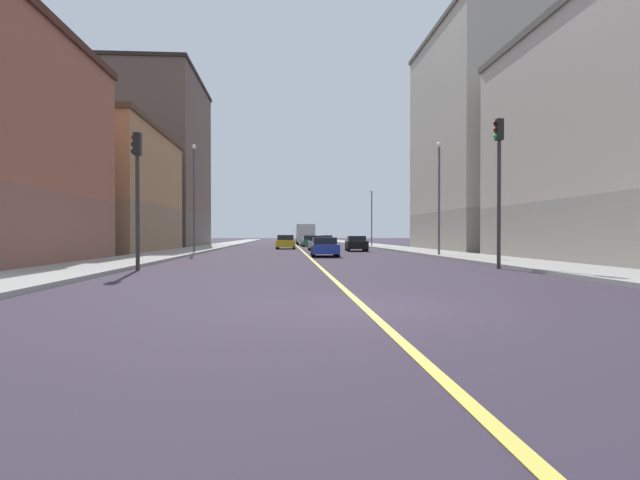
{
  "coord_description": "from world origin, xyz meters",
  "views": [
    {
      "loc": [
        -1.58,
        -10.22,
        1.46
      ],
      "look_at": [
        1.29,
        31.11,
        1.01
      ],
      "focal_mm": 28.7,
      "sensor_mm": 36.0,
      "label": 1
    }
  ],
  "objects_px": {
    "building_left_near": "(634,138)",
    "car_blue": "(325,247)",
    "building_left_mid": "(483,141)",
    "street_lamp_left_near": "(439,187)",
    "building_right_midblock": "(104,190)",
    "car_green": "(309,241)",
    "street_lamp_left_far": "(372,212)",
    "building_right_distant": "(161,163)",
    "traffic_light_left_near": "(499,173)",
    "car_black": "(356,244)",
    "car_maroon": "(326,240)",
    "car_yellow": "(286,242)",
    "car_silver": "(317,243)",
    "traffic_light_right_near": "(137,181)",
    "street_lamp_right_near": "(194,188)",
    "box_truck": "(305,234)"
  },
  "relations": [
    {
      "from": "building_left_near",
      "to": "car_black",
      "type": "xyz_separation_m",
      "value": [
        -11.68,
        19.48,
        -5.77
      ]
    },
    {
      "from": "car_maroon",
      "to": "car_blue",
      "type": "bearing_deg",
      "value": -94.88
    },
    {
      "from": "building_left_near",
      "to": "building_left_mid",
      "type": "xyz_separation_m",
      "value": [
        0.0,
        20.03,
        3.53
      ]
    },
    {
      "from": "building_right_midblock",
      "to": "car_yellow",
      "type": "xyz_separation_m",
      "value": [
        14.96,
        8.99,
        -4.43
      ]
    },
    {
      "from": "building_right_midblock",
      "to": "car_maroon",
      "type": "height_order",
      "value": "building_right_midblock"
    },
    {
      "from": "building_right_distant",
      "to": "street_lamp_right_near",
      "type": "height_order",
      "value": "building_right_distant"
    },
    {
      "from": "street_lamp_left_far",
      "to": "car_yellow",
      "type": "xyz_separation_m",
      "value": [
        -9.98,
        -6.51,
        -3.43
      ]
    },
    {
      "from": "building_right_distant",
      "to": "street_lamp_right_near",
      "type": "distance_m",
      "value": 24.8
    },
    {
      "from": "car_silver",
      "to": "car_green",
      "type": "bearing_deg",
      "value": 90.42
    },
    {
      "from": "building_left_mid",
      "to": "street_lamp_left_near",
      "type": "distance_m",
      "value": 15.68
    },
    {
      "from": "building_left_near",
      "to": "building_right_distant",
      "type": "height_order",
      "value": "building_right_distant"
    },
    {
      "from": "car_silver",
      "to": "building_left_mid",
      "type": "bearing_deg",
      "value": -10.65
    },
    {
      "from": "building_right_distant",
      "to": "street_lamp_left_near",
      "type": "distance_m",
      "value": 39.39
    },
    {
      "from": "car_black",
      "to": "car_maroon",
      "type": "bearing_deg",
      "value": 90.43
    },
    {
      "from": "building_right_distant",
      "to": "traffic_light_left_near",
      "type": "height_order",
      "value": "building_right_distant"
    },
    {
      "from": "car_maroon",
      "to": "building_left_near",
      "type": "bearing_deg",
      "value": -76.34
    },
    {
      "from": "traffic_light_left_near",
      "to": "street_lamp_right_near",
      "type": "relative_size",
      "value": 0.78
    },
    {
      "from": "traffic_light_left_near",
      "to": "car_yellow",
      "type": "bearing_deg",
      "value": 106.11
    },
    {
      "from": "street_lamp_left_far",
      "to": "traffic_light_right_near",
      "type": "bearing_deg",
      "value": -113.15
    },
    {
      "from": "building_right_midblock",
      "to": "car_silver",
      "type": "relative_size",
      "value": 4.41
    },
    {
      "from": "street_lamp_left_near",
      "to": "car_black",
      "type": "relative_size",
      "value": 1.76
    },
    {
      "from": "building_right_midblock",
      "to": "car_green",
      "type": "relative_size",
      "value": 4.01
    },
    {
      "from": "car_silver",
      "to": "car_black",
      "type": "xyz_separation_m",
      "value": [
        3.23,
        -3.36,
        0.0
      ]
    },
    {
      "from": "car_yellow",
      "to": "car_silver",
      "type": "xyz_separation_m",
      "value": [
        2.97,
        -4.13,
        -0.03
      ]
    },
    {
      "from": "traffic_light_left_near",
      "to": "traffic_light_right_near",
      "type": "height_order",
      "value": "traffic_light_left_near"
    },
    {
      "from": "car_black",
      "to": "box_truck",
      "type": "distance_m",
      "value": 28.22
    },
    {
      "from": "box_truck",
      "to": "building_left_mid",
      "type": "bearing_deg",
      "value": -61.25
    },
    {
      "from": "street_lamp_right_near",
      "to": "car_silver",
      "type": "distance_m",
      "value": 13.67
    },
    {
      "from": "building_left_near",
      "to": "traffic_light_right_near",
      "type": "height_order",
      "value": "building_left_near"
    },
    {
      "from": "building_left_mid",
      "to": "car_black",
      "type": "distance_m",
      "value": 14.94
    },
    {
      "from": "street_lamp_left_far",
      "to": "car_blue",
      "type": "height_order",
      "value": "street_lamp_left_far"
    },
    {
      "from": "building_left_near",
      "to": "car_green",
      "type": "distance_m",
      "value": 39.6
    },
    {
      "from": "building_left_near",
      "to": "traffic_light_left_near",
      "type": "height_order",
      "value": "building_left_near"
    },
    {
      "from": "traffic_light_right_near",
      "to": "car_yellow",
      "type": "xyz_separation_m",
      "value": [
        6.07,
        31.05,
        -2.94
      ]
    },
    {
      "from": "building_left_mid",
      "to": "building_right_distant",
      "type": "bearing_deg",
      "value": 151.87
    },
    {
      "from": "traffic_light_right_near",
      "to": "street_lamp_right_near",
      "type": "distance_m",
      "value": 18.8
    },
    {
      "from": "street_lamp_left_far",
      "to": "building_right_midblock",
      "type": "bearing_deg",
      "value": -148.15
    },
    {
      "from": "building_left_mid",
      "to": "car_maroon",
      "type": "relative_size",
      "value": 4.36
    },
    {
      "from": "building_left_mid",
      "to": "street_lamp_right_near",
      "type": "height_order",
      "value": "building_left_mid"
    },
    {
      "from": "building_left_mid",
      "to": "car_black",
      "type": "relative_size",
      "value": 4.75
    },
    {
      "from": "street_lamp_left_far",
      "to": "box_truck",
      "type": "height_order",
      "value": "street_lamp_left_far"
    },
    {
      "from": "building_left_near",
      "to": "car_blue",
      "type": "distance_m",
      "value": 18.56
    },
    {
      "from": "street_lamp_left_near",
      "to": "car_green",
      "type": "height_order",
      "value": "street_lamp_left_near"
    },
    {
      "from": "traffic_light_left_near",
      "to": "car_green",
      "type": "bearing_deg",
      "value": 98.61
    },
    {
      "from": "street_lamp_left_far",
      "to": "car_maroon",
      "type": "bearing_deg",
      "value": 104.48
    },
    {
      "from": "car_maroon",
      "to": "box_truck",
      "type": "bearing_deg",
      "value": -154.83
    },
    {
      "from": "building_right_distant",
      "to": "car_maroon",
      "type": "distance_m",
      "value": 25.64
    },
    {
      "from": "street_lamp_left_far",
      "to": "street_lamp_left_near",
      "type": "bearing_deg",
      "value": -90.0
    },
    {
      "from": "street_lamp_left_far",
      "to": "car_yellow",
      "type": "distance_m",
      "value": 12.4
    },
    {
      "from": "building_left_near",
      "to": "car_blue",
      "type": "height_order",
      "value": "building_left_near"
    }
  ]
}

